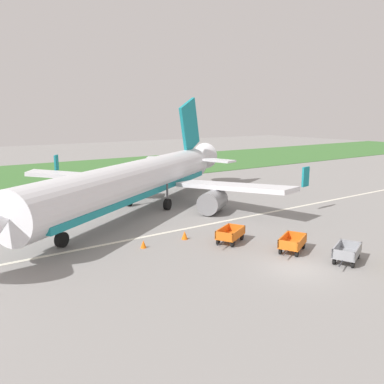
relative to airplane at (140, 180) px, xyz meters
The scene contains 9 objects.
ground_plane 18.97m from the airplane, 87.09° to the right, with size 220.00×220.00×0.00m, color gray.
grass_strip 30.63m from the airplane, 88.22° to the left, with size 220.00×28.00×0.06m, color #3D7033.
apron_stripe 8.25m from the airplane, 82.89° to the right, with size 120.00×0.36×0.01m, color silver.
airplane is the anchor object (origin of this frame).
baggage_cart_second_in_row 20.37m from the airplane, 76.95° to the right, with size 3.55×2.29×1.07m.
baggage_cart_third_in_row 16.87m from the airplane, 79.03° to the right, with size 3.50×2.38×1.07m.
baggage_cart_fourth_in_row 12.69m from the airplane, 85.70° to the right, with size 3.50×2.39×1.07m.
traffic_cone_near_plane 11.36m from the airplane, 116.67° to the right, with size 0.43×0.43×0.57m, color orange.
traffic_cone_mid_apron 10.34m from the airplane, 98.24° to the right, with size 0.49×0.49×0.64m, color orange.
Camera 1 is at (-18.56, -15.39, 9.41)m, focal length 37.42 mm.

